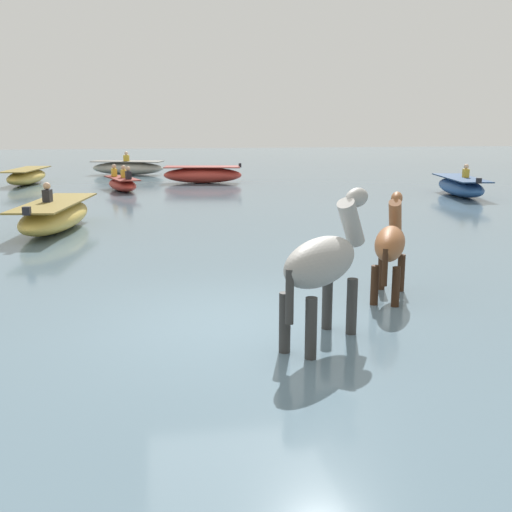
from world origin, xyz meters
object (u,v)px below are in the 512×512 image
horse_trailing_chestnut (390,245)px  boat_distant_east (55,216)px  boat_distant_west (122,184)px  horse_lead_grey (324,265)px  boat_near_starboard (128,168)px  boat_mid_channel (203,175)px  boat_far_inshore (460,186)px  boat_near_port (27,177)px

horse_trailing_chestnut → boat_distant_east: size_ratio=0.44×
boat_distant_west → horse_trailing_chestnut: bearing=-73.3°
horse_lead_grey → boat_near_starboard: (-3.22, 24.78, -0.61)m
horse_trailing_chestnut → boat_distant_east: horse_trailing_chestnut is taller
horse_trailing_chestnut → boat_mid_channel: (-1.36, 18.22, -0.44)m
boat_mid_channel → horse_lead_grey: bearing=-90.4°
horse_trailing_chestnut → boat_far_inshore: 14.10m
horse_lead_grey → boat_distant_west: (-3.16, 17.34, -0.68)m
boat_mid_channel → boat_near_starboard: bearing=124.9°
boat_mid_channel → boat_far_inshore: bearing=-35.4°
boat_far_inshore → boat_distant_east: (-13.32, -5.05, 0.02)m
boat_far_inshore → boat_distant_west: 12.64m
horse_trailing_chestnut → boat_distant_east: 9.10m
boat_distant_west → boat_distant_east: size_ratio=0.67×
horse_trailing_chestnut → boat_near_starboard: size_ratio=0.47×
horse_trailing_chestnut → horse_lead_grey: bearing=-131.5°
horse_trailing_chestnut → boat_far_inshore: horse_trailing_chestnut is taller
boat_near_port → boat_far_inshore: bearing=-23.0°
horse_trailing_chestnut → boat_near_port: 20.83m
horse_lead_grey → boat_near_port: bearing=109.5°
boat_mid_channel → boat_near_port: 7.48m
boat_near_starboard → boat_distant_east: bearing=-94.1°
boat_mid_channel → horse_trailing_chestnut: bearing=-85.7°
boat_near_starboard → boat_distant_east: (-1.16, -16.15, 0.01)m
horse_trailing_chestnut → boat_near_starboard: bearing=101.6°
boat_near_starboard → boat_mid_channel: bearing=-55.1°
horse_lead_grey → boat_near_port: (-7.29, 20.59, -0.63)m
boat_near_port → boat_distant_west: bearing=-38.2°
horse_trailing_chestnut → boat_mid_channel: horse_trailing_chestnut is taller
boat_far_inshore → horse_lead_grey: bearing=-123.2°
boat_mid_channel → boat_near_starboard: size_ratio=0.93×
boat_far_inshore → boat_mid_channel: (-8.79, 6.24, 0.03)m
boat_mid_channel → boat_near_port: (-7.45, 0.66, -0.03)m
horse_lead_grey → boat_near_starboard: size_ratio=0.54×
boat_far_inshore → boat_near_port: bearing=157.0°
horse_trailing_chestnut → boat_distant_west: (-4.68, 15.62, -0.52)m
boat_near_starboard → horse_trailing_chestnut: bearing=-78.4°
boat_near_port → boat_distant_east: 12.30m
horse_lead_grey → boat_distant_west: 17.64m
horse_lead_grey → boat_far_inshore: 16.36m
boat_far_inshore → boat_mid_channel: 10.78m
boat_distant_west → boat_near_starboard: bearing=90.5°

